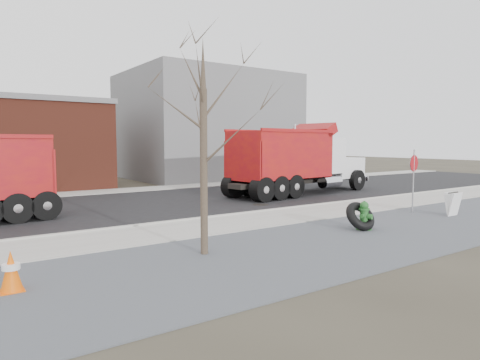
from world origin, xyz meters
TOP-DOWN VIEW (x-y plane):
  - ground at (0.00, 0.00)m, footprint 120.00×120.00m
  - gravel_verge at (0.00, -3.50)m, footprint 60.00×5.00m
  - sidewalk at (0.00, 0.25)m, footprint 60.00×2.50m
  - curb at (0.00, 1.55)m, footprint 60.00×0.15m
  - road at (0.00, 6.30)m, footprint 60.00×9.40m
  - far_sidewalk at (0.00, 12.00)m, footprint 60.00×2.00m
  - building_grey at (9.00, 18.00)m, footprint 12.00×10.00m
  - bare_tree at (-3.20, -2.60)m, footprint 3.20×3.20m
  - fire_hydrant at (2.37, -2.90)m, footprint 0.52×0.51m
  - truck_tire at (2.26, -2.84)m, footprint 1.05×0.89m
  - stop_sign at (6.50, -1.87)m, footprint 0.67×0.13m
  - sandwich_board at (7.08, -3.14)m, footprint 0.64×0.40m
  - traffic_cone_far at (-7.41, -2.87)m, footprint 0.41×0.41m
  - dump_truck_red_a at (6.97, 5.27)m, footprint 9.38×3.53m

SIDE VIEW (x-z plane):
  - ground at x=0.00m, z-range 0.00..0.00m
  - road at x=0.00m, z-range 0.00..0.02m
  - gravel_verge at x=0.00m, z-range 0.00..0.03m
  - sidewalk at x=0.00m, z-range 0.00..0.06m
  - far_sidewalk at x=0.00m, z-range 0.00..0.06m
  - curb at x=0.00m, z-range 0.00..0.11m
  - traffic_cone_far at x=-7.41m, z-range 0.00..0.78m
  - fire_hydrant at x=2.37m, z-range -0.04..0.88m
  - truck_tire at x=2.26m, z-range -0.04..0.92m
  - sandwich_board at x=7.08m, z-range 0.03..0.91m
  - stop_sign at x=6.50m, z-range 0.47..2.94m
  - dump_truck_red_a at x=6.97m, z-range 0.03..3.76m
  - bare_tree at x=-3.20m, z-range 0.70..5.90m
  - building_grey at x=9.00m, z-range 0.00..8.00m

